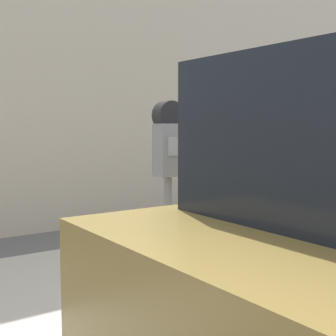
# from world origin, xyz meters

# --- Properties ---
(sidewalk) EXTENTS (24.00, 2.80, 0.11)m
(sidewalk) POSITION_xyz_m (0.00, 2.20, 0.06)
(sidewalk) COLOR #BCB7AD
(sidewalk) RESTS_ON ground_plane
(building_facade) EXTENTS (24.00, 0.30, 5.41)m
(building_facade) POSITION_xyz_m (0.00, 5.13, 2.71)
(building_facade) COLOR beige
(building_facade) RESTS_ON ground_plane
(parking_meter) EXTENTS (0.21, 0.14, 1.60)m
(parking_meter) POSITION_xyz_m (-0.22, 1.26, 1.28)
(parking_meter) COLOR slate
(parking_meter) RESTS_ON sidewalk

